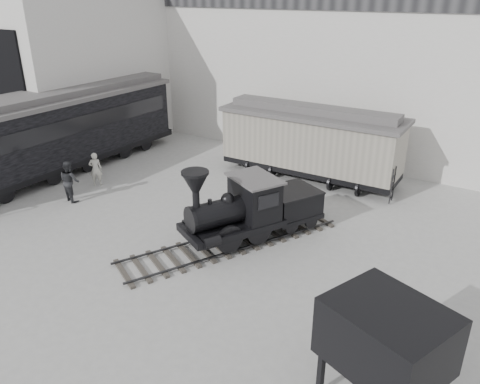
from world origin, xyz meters
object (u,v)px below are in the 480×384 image
Objects in this scene: boxcar at (311,141)px; visitor_a at (96,169)px; locomotive at (247,212)px; visitor_b at (70,181)px; passenger_coach at (61,131)px; coal_hopper at (385,344)px.

boxcar is 5.47× the size of visitor_a.
locomotive is 4.63× the size of visitor_b.
passenger_coach reaches higher than visitor_a.
visitor_b is (3.44, -2.42, -1.25)m from passenger_coach.
passenger_coach is at bearing -24.22° from visitor_b.
locomotive is 0.59× the size of passenger_coach.
locomotive is at bearing 134.86° from visitor_a.
passenger_coach reaches higher than locomotive.
locomotive is 2.88× the size of coal_hopper.
boxcar is 12.95m from passenger_coach.
visitor_a is 0.55× the size of coal_hopper.
locomotive is at bearing -4.99° from passenger_coach.
boxcar is at bearing -122.20° from visitor_b.
coal_hopper reaches higher than visitor_a.
visitor_a is 1.93m from visitor_b.
locomotive is at bearing -85.01° from boxcar.
visitor_a is at bearing -142.80° from boxcar.
locomotive is 5.24× the size of visitor_a.
passenger_coach reaches higher than coal_hopper.
passenger_coach is at bearing -177.44° from coal_hopper.
visitor_a is (-8.42, -6.64, -1.13)m from boxcar.
visitor_a is (3.00, -0.54, -1.37)m from passenger_coach.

